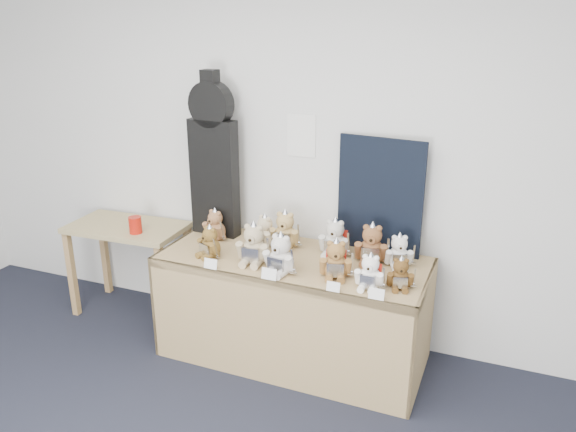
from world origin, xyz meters
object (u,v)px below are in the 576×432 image
at_px(teddy_back_far_left, 215,226).
at_px(teddy_front_end, 401,275).
at_px(teddy_front_far_left, 210,243).
at_px(teddy_back_left, 264,232).
at_px(teddy_front_centre, 280,256).
at_px(side_table, 128,240).
at_px(guitar_case, 213,157).
at_px(display_table, 289,284).
at_px(teddy_back_centre_left, 285,231).
at_px(teddy_back_centre_right, 335,239).
at_px(teddy_back_right, 372,246).
at_px(teddy_front_left, 254,246).
at_px(teddy_front_far_right, 370,273).
at_px(teddy_back_end, 399,252).
at_px(red_cup, 135,225).
at_px(teddy_front_right, 336,261).

bearing_deg(teddy_back_far_left, teddy_front_end, 3.60).
distance_m(teddy_front_far_left, teddy_back_left, 0.41).
bearing_deg(teddy_front_centre, teddy_front_end, 13.69).
height_order(side_table, guitar_case, guitar_case).
bearing_deg(display_table, teddy_back_centre_left, 118.25).
xyz_separation_m(teddy_back_centre_right, teddy_back_right, (0.26, -0.03, 0.01)).
bearing_deg(teddy_front_centre, display_table, 101.58).
bearing_deg(teddy_front_left, teddy_back_far_left, 142.80).
height_order(teddy_front_end, teddy_back_left, teddy_back_left).
bearing_deg(teddy_back_centre_right, teddy_front_far_right, -49.05).
xyz_separation_m(teddy_front_centre, teddy_back_centre_left, (-0.13, 0.40, 0.00)).
bearing_deg(teddy_front_far_left, teddy_back_far_left, 133.78).
bearing_deg(teddy_back_end, teddy_front_left, 178.51).
height_order(guitar_case, teddy_front_centre, guitar_case).
height_order(side_table, teddy_front_far_right, teddy_front_far_right).
bearing_deg(guitar_case, red_cup, -154.40).
bearing_deg(teddy_front_centre, teddy_front_right, 20.04).
bearing_deg(teddy_front_far_left, teddy_front_far_right, 18.49).
xyz_separation_m(red_cup, teddy_front_far_right, (1.86, -0.25, 0.04)).
bearing_deg(display_table, teddy_front_centre, -86.38).
xyz_separation_m(teddy_front_right, teddy_back_centre_left, (-0.48, 0.33, 0.01)).
bearing_deg(teddy_back_centre_right, teddy_back_end, -3.23).
relative_size(guitar_case, teddy_front_right, 4.31).
xyz_separation_m(teddy_front_right, teddy_back_end, (0.33, 0.30, -0.01)).
distance_m(display_table, teddy_back_end, 0.76).
bearing_deg(side_table, teddy_back_end, -1.85).
bearing_deg(teddy_back_right, teddy_front_left, -164.71).
bearing_deg(teddy_front_left, teddy_back_right, 17.41).
xyz_separation_m(red_cup, teddy_front_far_left, (0.74, -0.18, 0.04)).
height_order(display_table, teddy_front_left, teddy_front_left).
bearing_deg(display_table, teddy_back_right, 22.34).
xyz_separation_m(guitar_case, teddy_front_right, (1.05, -0.39, -0.47)).
relative_size(teddy_front_right, teddy_back_left, 1.09).
distance_m(side_table, teddy_back_centre_right, 1.71).
xyz_separation_m(teddy_front_centre, teddy_back_right, (0.50, 0.37, 0.00)).
bearing_deg(red_cup, guitar_case, 20.44).
distance_m(guitar_case, teddy_back_centre_left, 0.74).
xyz_separation_m(teddy_front_far_right, teddy_back_centre_right, (-0.34, 0.40, 0.02)).
relative_size(teddy_front_far_left, teddy_front_far_right, 0.99).
xyz_separation_m(side_table, teddy_back_centre_right, (1.69, 0.04, 0.24)).
bearing_deg(teddy_front_end, teddy_front_left, 166.16).
distance_m(guitar_case, teddy_back_far_left, 0.50).
bearing_deg(teddy_front_end, red_cup, 161.48).
height_order(guitar_case, teddy_front_right, guitar_case).
bearing_deg(teddy_back_centre_left, teddy_front_left, -110.39).
height_order(teddy_front_right, teddy_back_left, teddy_front_right).
bearing_deg(teddy_front_right, teddy_front_far_right, -31.29).
relative_size(teddy_back_centre_right, teddy_back_far_left, 1.14).
distance_m(teddy_front_end, teddy_back_end, 0.32).
height_order(side_table, teddy_back_centre_right, teddy_back_centre_right).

